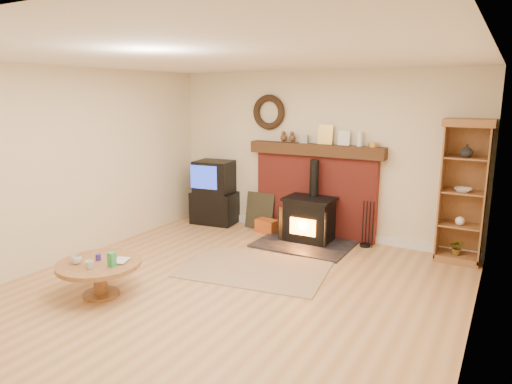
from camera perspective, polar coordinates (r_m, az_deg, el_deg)
The scene contains 11 objects.
ground at distance 5.30m, azimuth -4.23°, elevation -12.88°, with size 5.50×5.50×0.00m, color #B17D49.
room_shell at distance 4.92m, azimuth -4.10°, elevation 6.02°, with size 5.02×5.52×2.61m.
chimney_breast at distance 7.31m, azimuth 7.37°, elevation 0.70°, with size 2.20×0.22×1.78m.
wood_stove at distance 7.04m, azimuth 6.59°, elevation -3.62°, with size 1.40×1.00×1.26m.
area_rug at distance 6.03m, azimuth -0.13°, elevation -9.56°, with size 1.84×1.26×0.01m, color brown.
tv_unit at distance 8.04m, azimuth -5.20°, elevation -0.18°, with size 0.82×0.62×1.11m.
curio_cabinet at distance 6.67m, azimuth 24.48°, elevation 0.05°, with size 0.62×0.45×1.93m.
firelog_box at distance 7.54m, azimuth 1.37°, elevation -4.28°, with size 0.35×0.22×0.22m, color #C88A25.
leaning_painting at distance 7.71m, azimuth 0.47°, elevation -2.36°, with size 0.51×0.03×0.62m, color black.
fire_tools at distance 7.03m, azimuth 13.61°, elevation -5.45°, with size 0.19×0.16×0.70m.
coffee_table at distance 5.48m, azimuth -19.03°, elevation -9.02°, with size 0.93×0.93×0.56m.
Camera 1 is at (2.70, -3.98, 2.24)m, focal length 32.00 mm.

